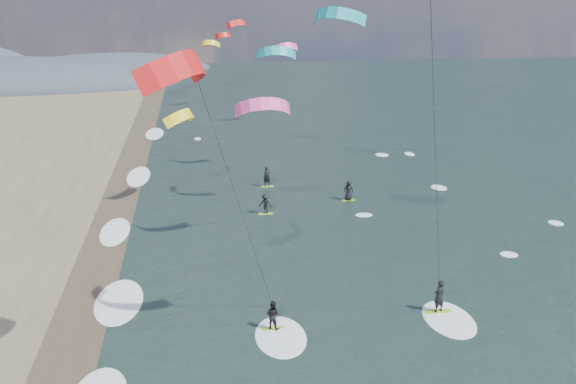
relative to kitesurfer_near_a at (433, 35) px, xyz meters
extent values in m
cube|color=#382D23|center=(-15.88, 3.77, -15.06)|extent=(3.00, 240.00, 0.00)
ellipsoid|color=#3D4756|center=(-25.88, 113.77, -15.06)|extent=(40.00, 18.00, 7.00)
cube|color=#7FB820|center=(3.23, 5.00, -15.03)|extent=(1.49, 0.45, 0.06)
imported|color=black|center=(3.23, 5.00, -14.08)|extent=(0.78, 0.65, 1.84)
ellipsoid|color=white|center=(3.53, 4.20, -15.06)|extent=(2.60, 4.20, 0.12)
cylinder|color=black|center=(1.23, 2.00, -5.22)|extent=(0.02, 0.02, 18.54)
cube|color=#7FB820|center=(-5.85, 4.53, -15.03)|extent=(1.21, 0.37, 0.06)
imported|color=black|center=(-5.85, 4.53, -14.24)|extent=(0.94, 0.89, 1.54)
ellipsoid|color=white|center=(-5.55, 3.73, -15.06)|extent=(2.60, 4.20, 0.12)
cylinder|color=black|center=(-7.60, 1.53, -7.25)|extent=(0.02, 0.02, 14.76)
cube|color=#7FB820|center=(-4.31, 21.91, -15.04)|extent=(1.10, 0.35, 0.05)
imported|color=black|center=(-4.31, 21.91, -14.23)|extent=(1.16, 0.94, 1.56)
cube|color=#7FB820|center=(2.80, 24.22, -15.04)|extent=(1.10, 0.35, 0.05)
imported|color=black|center=(2.80, 24.22, -14.20)|extent=(0.89, 0.67, 1.63)
cube|color=#7FB820|center=(-3.39, 28.92, -15.04)|extent=(1.10, 0.35, 0.05)
imported|color=black|center=(-3.39, 28.92, -14.14)|extent=(0.69, 0.50, 1.75)
ellipsoid|color=white|center=(-14.68, 8.77, -15.06)|extent=(2.40, 5.40, 0.11)
ellipsoid|color=white|center=(-14.68, 19.77, -15.06)|extent=(2.40, 5.40, 0.11)
ellipsoid|color=white|center=(-14.68, 33.77, -15.06)|extent=(2.40, 5.40, 0.11)
ellipsoid|color=white|center=(-14.68, 51.77, -15.06)|extent=(2.40, 5.40, 0.11)
camera|label=1|loc=(-9.27, -24.56, 1.88)|focal=40.00mm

